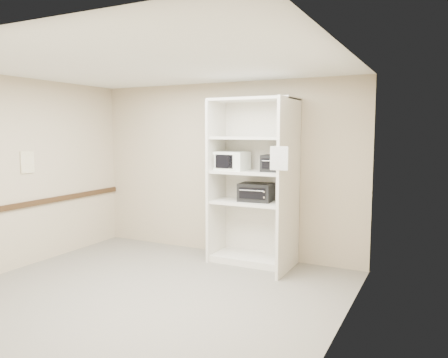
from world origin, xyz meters
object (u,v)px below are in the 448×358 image
at_px(shelving_unit, 256,187).
at_px(toaster_oven_lower, 256,192).
at_px(microwave, 232,161).
at_px(toaster_oven_upper, 277,163).

height_order(shelving_unit, toaster_oven_lower, shelving_unit).
xyz_separation_m(microwave, toaster_oven_lower, (0.36, 0.07, -0.46)).
relative_size(microwave, toaster_oven_lower, 0.97).
relative_size(shelving_unit, microwave, 5.25).
distance_m(shelving_unit, toaster_oven_lower, 0.09).
xyz_separation_m(shelving_unit, microwave, (-0.38, -0.03, 0.38)).
height_order(shelving_unit, toaster_oven_upper, shelving_unit).
height_order(shelving_unit, microwave, shelving_unit).
xyz_separation_m(toaster_oven_upper, toaster_oven_lower, (-0.32, 0.01, -0.44)).
bearing_deg(shelving_unit, toaster_oven_upper, 6.06).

